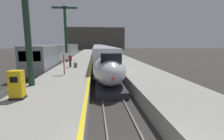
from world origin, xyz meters
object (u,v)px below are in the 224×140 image
object	(u,v)px
rolling_suitcase	(75,65)
passenger_near_edge	(70,60)
highspeed_train_main	(100,53)
regional_train_adjacent	(63,53)
departure_info_board	(64,59)
station_column_mid	(25,5)
ticket_machine_yellow	(17,86)
station_column_far	(65,29)

from	to	relation	value
rolling_suitcase	passenger_near_edge	bearing A→B (deg)	150.18
highspeed_train_main	passenger_near_edge	world-z (taller)	highspeed_train_main
regional_train_adjacent	departure_info_board	xyz separation A→B (m)	(3.83, -19.86, 0.43)
highspeed_train_main	station_column_mid	bearing A→B (deg)	-102.73
highspeed_train_main	regional_train_adjacent	size ratio (longest dim) A/B	1.53
rolling_suitcase	departure_info_board	xyz separation A→B (m)	(-0.56, -4.67, 1.20)
regional_train_adjacent	ticket_machine_yellow	xyz separation A→B (m)	(2.55, -26.95, -0.34)
highspeed_train_main	station_column_mid	xyz separation A→B (m)	(-5.90, -26.11, 4.72)
passenger_near_edge	rolling_suitcase	world-z (taller)	passenger_near_edge
passenger_near_edge	departure_info_board	bearing A→B (deg)	-88.41
ticket_machine_yellow	departure_info_board	distance (m)	7.24
station_column_mid	station_column_far	world-z (taller)	station_column_mid
station_column_far	rolling_suitcase	bearing A→B (deg)	-72.28
departure_info_board	ticket_machine_yellow	bearing A→B (deg)	-100.21
rolling_suitcase	ticket_machine_yellow	world-z (taller)	ticket_machine_yellow
highspeed_train_main	rolling_suitcase	bearing A→B (deg)	-102.09
regional_train_adjacent	ticket_machine_yellow	world-z (taller)	regional_train_adjacent
station_column_far	departure_info_board	xyz separation A→B (m)	(1.63, -11.50, -3.86)
regional_train_adjacent	passenger_near_edge	size ratio (longest dim) A/B	21.66
station_column_mid	departure_info_board	bearing A→B (deg)	68.30
ticket_machine_yellow	departure_info_board	xyz separation A→B (m)	(1.28, 7.08, 0.77)
highspeed_train_main	passenger_near_edge	size ratio (longest dim) A/B	33.16
station_column_mid	ticket_machine_yellow	world-z (taller)	station_column_mid
passenger_near_edge	ticket_machine_yellow	size ratio (longest dim) A/B	1.06
highspeed_train_main	departure_info_board	size ratio (longest dim) A/B	26.43
station_column_far	station_column_mid	bearing A→B (deg)	-90.00
station_column_mid	ticket_machine_yellow	bearing A→B (deg)	-83.34
station_column_far	departure_info_board	size ratio (longest dim) A/B	4.19
highspeed_train_main	regional_train_adjacent	xyz separation A→B (m)	(-8.10, -2.16, 0.17)
passenger_near_edge	ticket_machine_yellow	world-z (taller)	passenger_near_edge
station_column_far	rolling_suitcase	distance (m)	8.78
station_column_mid	passenger_near_edge	size ratio (longest dim) A/B	5.55
station_column_far	rolling_suitcase	world-z (taller)	station_column_far
highspeed_train_main	station_column_far	distance (m)	12.86
station_column_far	passenger_near_edge	xyz separation A→B (m)	(1.48, -6.43, -4.38)
highspeed_train_main	station_column_mid	distance (m)	27.18
passenger_near_edge	station_column_far	bearing A→B (deg)	103.00
station_column_far	departure_info_board	bearing A→B (deg)	-81.96
rolling_suitcase	departure_info_board	distance (m)	4.85
station_column_mid	departure_info_board	xyz separation A→B (m)	(1.63, 4.08, -4.12)
highspeed_train_main	ticket_machine_yellow	size ratio (longest dim) A/B	35.02
station_column_far	ticket_machine_yellow	world-z (taller)	station_column_far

